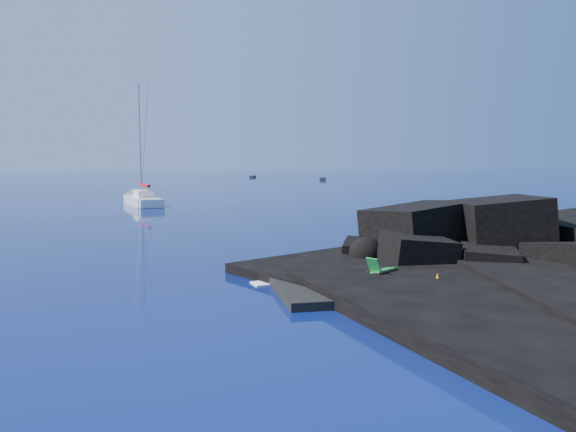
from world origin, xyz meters
name	(u,v)px	position (x,y,z in m)	size (l,w,h in m)	color
ground	(276,299)	(0.00, 0.00, 0.00)	(400.00, 400.00, 0.00)	#030C33
headland	(503,266)	(13.00, 3.00, 0.00)	(24.00, 24.00, 3.60)	black
beach	(374,288)	(4.50, 0.50, 0.00)	(8.50, 6.00, 0.70)	black
surf_foam	(343,268)	(5.00, 5.00, 0.00)	(10.00, 8.00, 0.06)	white
sailboat	(143,205)	(-2.46, 46.85, 0.00)	(2.82, 13.47, 14.12)	silver
deck_chair	(383,266)	(5.05, 0.83, 0.89)	(1.56, 0.68, 1.07)	#1A7832
towel	(377,277)	(4.86, 0.98, 0.38)	(2.18, 1.03, 0.06)	beige
sunbather	(377,273)	(4.86, 0.98, 0.54)	(1.92, 0.47, 0.26)	tan
marker_cone	(437,279)	(6.55, -1.07, 0.59)	(0.32, 0.32, 0.49)	orange
distant_boat_a	(253,178)	(31.43, 129.04, 0.00)	(1.25, 4.00, 0.53)	#222226
distant_boat_b	(323,180)	(43.86, 107.94, 0.00)	(1.50, 4.82, 0.64)	#242429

